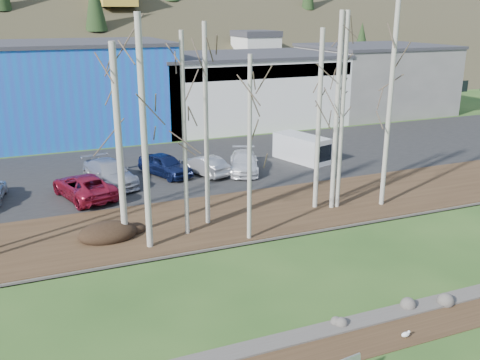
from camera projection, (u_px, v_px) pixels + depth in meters
name	position (u px, v px, depth m)	size (l,w,h in m)	color
dirt_strip	(331.00, 349.00, 17.86)	(80.00, 1.80, 0.03)	#382616
near_bank_rocks	(316.00, 333.00, 18.75)	(80.00, 0.80, 0.50)	#47423D
river	(267.00, 281.00, 22.36)	(80.00, 8.00, 0.90)	black
far_bank_rocks	(231.00, 244.00, 25.98)	(80.00, 0.80, 0.46)	#47423D
far_bank	(209.00, 220.00, 28.78)	(80.00, 7.00, 0.15)	#382616
parking_lot	(161.00, 169.00, 38.04)	(80.00, 14.00, 0.14)	black
building_blue	(52.00, 90.00, 46.97)	(20.40, 12.24, 8.30)	blue
building_white	(241.00, 88.00, 53.71)	(18.36, 12.24, 6.80)	silver
building_grey	(374.00, 78.00, 59.45)	(14.28, 12.24, 7.30)	slate
seagull	(406.00, 334.00, 18.44)	(0.38, 0.18, 0.27)	gold
dirt_mound	(108.00, 232.00, 26.24)	(2.87, 2.03, 0.56)	black
birch_2	(119.00, 144.00, 25.15)	(0.32, 0.32, 9.39)	beige
birch_3	(184.00, 137.00, 25.37)	(0.21, 0.21, 9.85)	beige
birch_4	(144.00, 137.00, 23.76)	(0.29, 0.29, 10.65)	beige
birch_5	(206.00, 128.00, 26.66)	(0.23, 0.23, 10.21)	beige
birch_6	(250.00, 151.00, 24.96)	(0.21, 0.21, 8.84)	beige
birch_7	(337.00, 114.00, 28.79)	(0.26, 0.26, 10.72)	beige
birch_8	(319.00, 122.00, 28.98)	(0.26, 0.26, 9.85)	beige
birch_9	(390.00, 106.00, 29.19)	(0.26, 0.26, 11.39)	beige
birch_10	(342.00, 113.00, 28.91)	(0.26, 0.26, 10.72)	beige
car_2	(84.00, 186.00, 31.73)	(2.41, 5.23, 1.45)	#A11933
car_3	(110.00, 173.00, 34.19)	(2.15, 5.29, 1.54)	#ABACB3
car_4	(165.00, 165.00, 36.06)	(1.76, 4.37, 1.49)	#101A43
car_5	(205.00, 165.00, 36.30)	(1.39, 3.99, 1.32)	#B4B4B6
car_6	(244.00, 162.00, 36.99)	(1.90, 4.68, 1.36)	white
van_white	(303.00, 149.00, 39.52)	(3.00, 4.69, 1.90)	white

